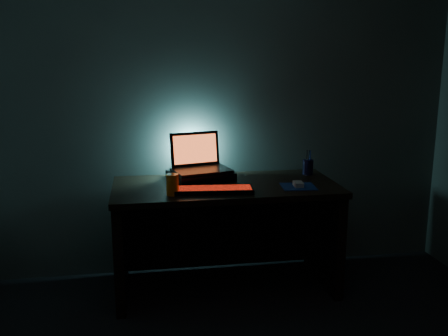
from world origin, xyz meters
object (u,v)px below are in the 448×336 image
object	(u,v)px
mouse	(298,184)
pen_cup	(308,167)
router	(177,174)
keyboard	(213,190)
laptop	(199,162)
juice_glass	(173,185)

from	to	relation	value
mouse	pen_cup	world-z (taller)	pen_cup
router	pen_cup	bearing A→B (deg)	-21.70
keyboard	pen_cup	xyz separation A→B (m)	(0.75, 0.37, 0.04)
router	keyboard	bearing A→B (deg)	-83.22
router	mouse	bearing A→B (deg)	-44.77
keyboard	pen_cup	distance (m)	0.83
mouse	laptop	bearing A→B (deg)	156.49
juice_glass	keyboard	bearing A→B (deg)	4.43
juice_glass	router	distance (m)	0.48
pen_cup	router	size ratio (longest dim) A/B	0.67
mouse	router	size ratio (longest dim) A/B	0.59
keyboard	juice_glass	xyz separation A→B (m)	(-0.26, -0.02, 0.05)
pen_cup	juice_glass	size ratio (longest dim) A/B	0.82
mouse	router	bearing A→B (deg)	157.00
laptop	pen_cup	size ratio (longest dim) A/B	3.98
pen_cup	router	bearing A→B (deg)	174.81
pen_cup	juice_glass	distance (m)	1.07
pen_cup	router	xyz separation A→B (m)	(-0.94, 0.09, -0.03)
laptop	juice_glass	world-z (taller)	laptop
pen_cup	juice_glass	xyz separation A→B (m)	(-1.00, -0.39, 0.01)
juice_glass	router	bearing A→B (deg)	82.50
mouse	router	world-z (taller)	router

